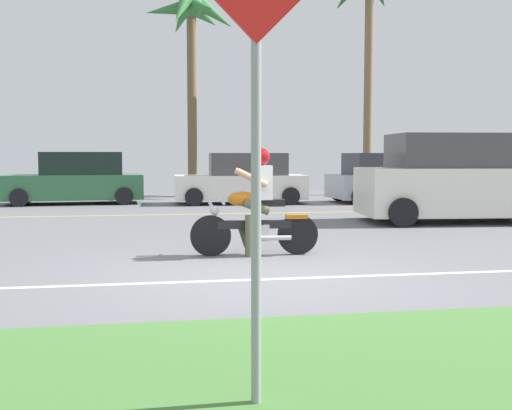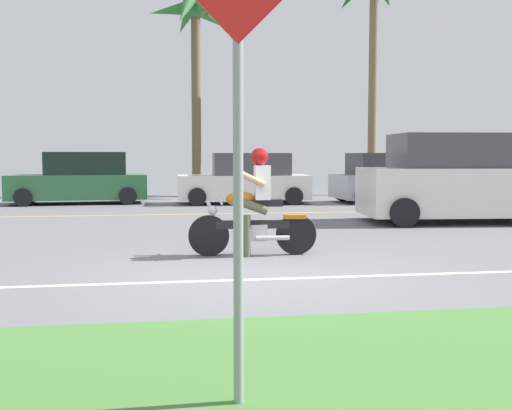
{
  "view_description": "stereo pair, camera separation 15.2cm",
  "coord_description": "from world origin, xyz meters",
  "px_view_note": "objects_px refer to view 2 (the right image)",
  "views": [
    {
      "loc": [
        -1.34,
        -7.64,
        1.54
      ],
      "look_at": [
        0.56,
        3.71,
        0.61
      ],
      "focal_mm": 43.04,
      "sensor_mm": 36.0,
      "label": 1
    },
    {
      "loc": [
        -1.19,
        -7.66,
        1.54
      ],
      "look_at": [
        0.56,
        3.71,
        0.61
      ],
      "focal_mm": 43.04,
      "sensor_mm": 36.0,
      "label": 2
    }
  ],
  "objects_px": {
    "motorcyclist": "(254,210)",
    "parked_car_2": "(246,180)",
    "palm_tree_0": "(196,24)",
    "suv_nearby": "(461,180)",
    "parked_car_1": "(81,180)",
    "street_sign": "(238,129)",
    "parked_car_3": "(388,179)"
  },
  "relations": [
    {
      "from": "parked_car_3",
      "to": "parked_car_1",
      "type": "bearing_deg",
      "value": 174.46
    },
    {
      "from": "motorcyclist",
      "to": "suv_nearby",
      "type": "height_order",
      "value": "suv_nearby"
    },
    {
      "from": "street_sign",
      "to": "suv_nearby",
      "type": "bearing_deg",
      "value": 56.64
    },
    {
      "from": "motorcyclist",
      "to": "parked_car_1",
      "type": "xyz_separation_m",
      "value": [
        -3.97,
        11.0,
        0.07
      ]
    },
    {
      "from": "parked_car_2",
      "to": "palm_tree_0",
      "type": "relative_size",
      "value": 0.54
    },
    {
      "from": "parked_car_3",
      "to": "motorcyclist",
      "type": "bearing_deg",
      "value": -120.87
    },
    {
      "from": "parked_car_1",
      "to": "street_sign",
      "type": "bearing_deg",
      "value": -79.82
    },
    {
      "from": "motorcyclist",
      "to": "palm_tree_0",
      "type": "bearing_deg",
      "value": 90.19
    },
    {
      "from": "parked_car_1",
      "to": "suv_nearby",
      "type": "bearing_deg",
      "value": -36.73
    },
    {
      "from": "parked_car_1",
      "to": "parked_car_3",
      "type": "bearing_deg",
      "value": -5.54
    },
    {
      "from": "motorcyclist",
      "to": "palm_tree_0",
      "type": "relative_size",
      "value": 0.26
    },
    {
      "from": "parked_car_1",
      "to": "palm_tree_0",
      "type": "distance_m",
      "value": 7.57
    },
    {
      "from": "motorcyclist",
      "to": "parked_car_3",
      "type": "bearing_deg",
      "value": 59.13
    },
    {
      "from": "suv_nearby",
      "to": "parked_car_3",
      "type": "xyz_separation_m",
      "value": [
        0.55,
        6.06,
        -0.23
      ]
    },
    {
      "from": "suv_nearby",
      "to": "street_sign",
      "type": "distance_m",
      "value": 11.67
    },
    {
      "from": "street_sign",
      "to": "parked_car_2",
      "type": "bearing_deg",
      "value": 82.02
    },
    {
      "from": "street_sign",
      "to": "parked_car_3",
      "type": "bearing_deg",
      "value": 66.22
    },
    {
      "from": "motorcyclist",
      "to": "street_sign",
      "type": "relative_size",
      "value": 0.71
    },
    {
      "from": "motorcyclist",
      "to": "street_sign",
      "type": "height_order",
      "value": "street_sign"
    },
    {
      "from": "suv_nearby",
      "to": "street_sign",
      "type": "bearing_deg",
      "value": -123.36
    },
    {
      "from": "parked_car_1",
      "to": "palm_tree_0",
      "type": "bearing_deg",
      "value": 38.36
    },
    {
      "from": "motorcyclist",
      "to": "street_sign",
      "type": "bearing_deg",
      "value": -99.47
    },
    {
      "from": "suv_nearby",
      "to": "parked_car_3",
      "type": "height_order",
      "value": "suv_nearby"
    },
    {
      "from": "parked_car_1",
      "to": "street_sign",
      "type": "relative_size",
      "value": 1.57
    },
    {
      "from": "motorcyclist",
      "to": "parked_car_1",
      "type": "height_order",
      "value": "motorcyclist"
    },
    {
      "from": "parked_car_2",
      "to": "street_sign",
      "type": "relative_size",
      "value": 1.51
    },
    {
      "from": "palm_tree_0",
      "to": "motorcyclist",
      "type": "bearing_deg",
      "value": -89.81
    },
    {
      "from": "parked_car_3",
      "to": "parked_car_2",
      "type": "bearing_deg",
      "value": 177.82
    },
    {
      "from": "suv_nearby",
      "to": "street_sign",
      "type": "xyz_separation_m",
      "value": [
        -6.41,
        -9.73,
        0.71
      ]
    },
    {
      "from": "parked_car_3",
      "to": "palm_tree_0",
      "type": "height_order",
      "value": "palm_tree_0"
    },
    {
      "from": "parked_car_3",
      "to": "palm_tree_0",
      "type": "relative_size",
      "value": 0.48
    },
    {
      "from": "motorcyclist",
      "to": "parked_car_2",
      "type": "relative_size",
      "value": 0.47
    }
  ]
}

